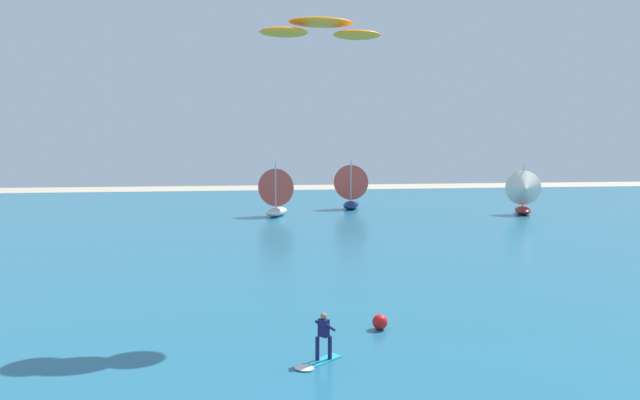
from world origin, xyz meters
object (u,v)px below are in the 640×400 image
kite (321,29)px  sailboat_far_left (524,192)px  sailboat_anchored_offshore (352,186)px  kitesurfer (320,345)px  marker_buoy (380,322)px  sailboat_outermost (279,191)px

kite → sailboat_far_left: kite is taller
sailboat_anchored_offshore → kite: bearing=-103.4°
kitesurfer → kite: kite is taller
sailboat_anchored_offshore → marker_buoy: (-7.99, -44.67, -2.29)m
kitesurfer → sailboat_outermost: bearing=87.4°
sailboat_far_left → sailboat_anchored_offshore: 18.90m
marker_buoy → kitesurfer: bearing=-132.1°
kite → sailboat_outermost: (0.88, 35.56, -9.71)m
kite → sailboat_anchored_offshore: 43.58m
sailboat_outermost → marker_buoy: 38.96m
kite → sailboat_far_left: size_ratio=1.03×
sailboat_anchored_offshore → marker_buoy: 45.43m
kite → sailboat_anchored_offshore: bearing=76.6°
kitesurfer → sailboat_far_left: size_ratio=0.36×
sailboat_anchored_offshore → sailboat_outermost: size_ratio=1.03×
sailboat_far_left → sailboat_outermost: sailboat_outermost is taller
kite → sailboat_outermost: size_ratio=0.97×
sailboat_anchored_offshore → sailboat_outermost: bearing=-147.2°
sailboat_outermost → sailboat_far_left: bearing=-7.5°
sailboat_far_left → sailboat_anchored_offshore: size_ratio=0.92×
sailboat_far_left → kitesurfer: bearing=-125.3°
sailboat_far_left → marker_buoy: 43.21m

